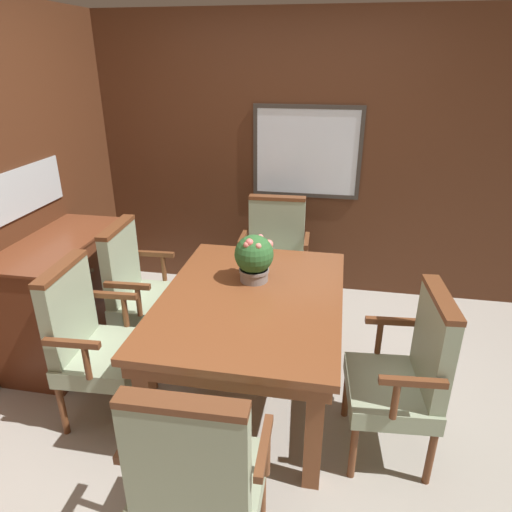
% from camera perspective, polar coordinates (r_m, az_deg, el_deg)
% --- Properties ---
extents(ground_plane, '(14.00, 14.00, 0.00)m').
position_cam_1_polar(ground_plane, '(3.09, -1.64, -18.62)').
color(ground_plane, '#A39E93').
extents(wall_back, '(7.20, 0.08, 2.45)m').
position_cam_1_polar(wall_back, '(4.18, 3.56, 11.90)').
color(wall_back, '#4C2816').
rests_on(wall_back, ground_plane).
extents(dining_table, '(1.10, 1.50, 0.74)m').
position_cam_1_polar(dining_table, '(2.85, -0.56, -6.69)').
color(dining_table, brown).
rests_on(dining_table, ground_plane).
extents(chair_left_near, '(0.49, 0.59, 1.00)m').
position_cam_1_polar(chair_left_near, '(2.95, -19.98, -9.55)').
color(chair_left_near, brown).
rests_on(chair_left_near, ground_plane).
extents(chair_head_near, '(0.58, 0.47, 1.00)m').
position_cam_1_polar(chair_head_near, '(2.05, -7.43, -25.37)').
color(chair_head_near, brown).
rests_on(chair_head_near, ground_plane).
extents(chair_left_far, '(0.48, 0.59, 1.00)m').
position_cam_1_polar(chair_left_far, '(3.46, -14.55, -3.66)').
color(chair_left_far, brown).
rests_on(chair_left_far, ground_plane).
extents(chair_right_near, '(0.50, 0.60, 1.00)m').
position_cam_1_polar(chair_right_near, '(2.64, 18.36, -13.55)').
color(chair_right_near, brown).
rests_on(chair_right_near, ground_plane).
extents(chair_head_far, '(0.58, 0.48, 1.00)m').
position_cam_1_polar(chair_head_far, '(3.91, 2.36, 0.43)').
color(chair_head_far, brown).
rests_on(chair_head_far, ground_plane).
extents(potted_plant, '(0.25, 0.26, 0.31)m').
position_cam_1_polar(potted_plant, '(2.91, -0.28, -0.15)').
color(potted_plant, gray).
rests_on(potted_plant, dining_table).
extents(sideboard_cabinet, '(0.51, 1.11, 0.89)m').
position_cam_1_polar(sideboard_cabinet, '(3.68, -22.65, -4.62)').
color(sideboard_cabinet, brown).
rests_on(sideboard_cabinet, ground_plane).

